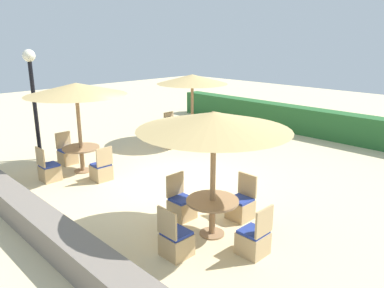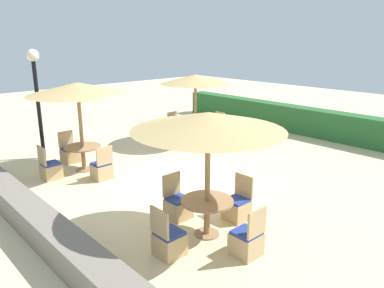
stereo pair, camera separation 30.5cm
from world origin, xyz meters
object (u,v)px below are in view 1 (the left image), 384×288
at_px(parasol_front_right, 214,121).
at_px(parasol_back_left, 192,79).
at_px(round_table_front_right, 212,208).
at_px(patio_chair_front_right_south, 176,242).
at_px(patio_chair_back_left_west, 172,130).
at_px(patio_chair_front_left_south, 49,171).
at_px(patio_chair_front_right_north, 241,206).
at_px(patio_chair_front_left_west, 67,155).
at_px(lamp_post, 32,83).
at_px(patio_chair_back_left_south, 171,140).
at_px(patio_chair_back_left_east, 214,140).
at_px(patio_chair_back_left_north, 213,130).
at_px(round_table_back_left, 192,126).
at_px(round_table_front_left, 81,153).
at_px(patio_chair_front_right_west, 181,206).
at_px(parasol_front_left, 76,89).
at_px(patio_chair_front_right_east, 254,240).
at_px(patio_chair_front_left_east, 102,170).

bearing_deg(parasol_front_right, parasol_back_left, 138.79).
bearing_deg(round_table_front_right, patio_chair_front_right_south, -86.86).
bearing_deg(patio_chair_back_left_west, patio_chair_front_left_south, 11.79).
bearing_deg(patio_chair_front_left_south, patio_chair_front_right_north, 21.45).
bearing_deg(round_table_front_right, patio_chair_front_left_west, 179.94).
xyz_separation_m(patio_chair_front_left_south, patio_chair_back_left_west, (-1.10, 5.29, 0.00)).
distance_m(parasol_front_right, round_table_front_right, 1.67).
xyz_separation_m(lamp_post, patio_chair_front_left_west, (0.94, 0.42, -2.09)).
bearing_deg(patio_chair_back_left_south, lamp_post, -116.17).
bearing_deg(patio_chair_back_left_east, patio_chair_back_left_north, 44.14).
bearing_deg(round_table_back_left, patio_chair_back_left_east, 1.72).
relative_size(patio_chair_front_right_north, patio_chair_back_left_west, 1.00).
distance_m(patio_chair_front_right_south, patio_chair_back_left_east, 6.69).
distance_m(patio_chair_back_left_south, patio_chair_back_left_west, 1.42).
distance_m(round_table_front_left, patio_chair_front_right_west, 4.03).
xyz_separation_m(parasol_front_right, round_table_front_right, (0.00, 0.00, -1.67)).
bearing_deg(parasol_back_left, patio_chair_back_left_south, -89.65).
bearing_deg(patio_chair_back_left_east, parasol_front_left, 167.18).
bearing_deg(patio_chair_front_right_east, patio_chair_back_left_west, 58.39).
relative_size(round_table_front_left, parasol_front_right, 0.36).
bearing_deg(patio_chair_back_left_north, parasol_back_left, 87.40).
distance_m(parasol_front_right, patio_chair_back_left_north, 7.57).
bearing_deg(round_table_back_left, parasol_back_left, -90.00).
bearing_deg(patio_chair_back_left_south, parasol_front_left, -89.47).
relative_size(parasol_front_right, patio_chair_back_left_south, 2.98).
distance_m(patio_chair_front_left_west, parasol_back_left, 4.86).
relative_size(parasol_front_left, round_table_back_left, 2.26).
bearing_deg(parasol_back_left, patio_chair_front_left_east, -77.04).
bearing_deg(patio_chair_front_left_west, round_table_front_right, 89.94).
bearing_deg(patio_chair_front_right_north, patio_chair_front_right_south, 92.68).
relative_size(parasol_front_left, patio_chair_back_left_east, 2.89).
xyz_separation_m(lamp_post, patio_chair_front_right_east, (7.77, 0.43, -2.09)).
bearing_deg(patio_chair_front_left_south, parasol_front_left, 92.28).
height_order(round_table_front_right, patio_chair_back_left_east, patio_chair_back_left_east).
xyz_separation_m(parasol_front_left, parasol_back_left, (-0.04, 4.37, -0.07)).
distance_m(patio_chair_front_right_north, patio_chair_back_left_west, 6.86).
bearing_deg(patio_chair_back_left_west, patio_chair_back_left_south, 46.70).
relative_size(round_table_front_left, round_table_front_right, 1.02).
bearing_deg(parasol_front_left, patio_chair_front_right_north, 10.82).
distance_m(round_table_front_right, patio_chair_front_right_south, 1.02).
relative_size(round_table_front_right, patio_chair_back_left_south, 1.07).
bearing_deg(patio_chair_front_right_north, patio_chair_back_left_west, -29.54).
relative_size(patio_chair_front_right_east, parasol_back_left, 0.38).
relative_size(patio_chair_front_left_south, patio_chair_back_left_north, 1.00).
distance_m(patio_chair_front_left_south, parasol_front_right, 5.37).
height_order(lamp_post, round_table_back_left, lamp_post).
bearing_deg(parasol_front_right, patio_chair_front_right_north, 92.20).
distance_m(round_table_front_left, patio_chair_back_left_east, 4.52).
bearing_deg(parasol_front_left, parasol_back_left, 90.49).
bearing_deg(patio_chair_front_right_north, patio_chair_front_right_west, 44.71).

